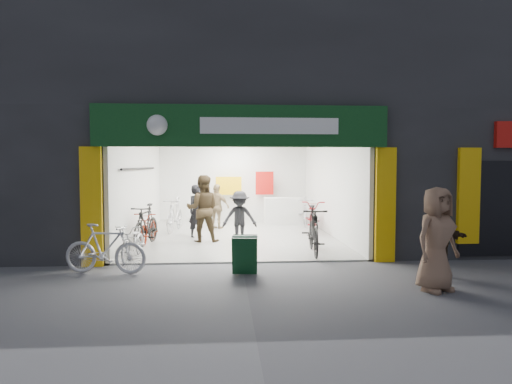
{
  "coord_description": "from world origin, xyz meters",
  "views": [
    {
      "loc": [
        -0.41,
        -10.1,
        2.21
      ],
      "look_at": [
        0.43,
        1.5,
        1.52
      ],
      "focal_mm": 32.0,
      "sensor_mm": 36.0,
      "label": 1
    }
  ],
  "objects": [
    {
      "name": "ground",
      "position": [
        0.0,
        0.0,
        0.0
      ],
      "size": [
        60.0,
        60.0,
        0.0
      ],
      "primitive_type": "plane",
      "color": "#56565B",
      "rests_on": "ground"
    },
    {
      "name": "bike_right_mid",
      "position": [
        2.5,
        4.48,
        0.53
      ],
      "size": [
        1.05,
        2.12,
        1.07
      ],
      "primitive_type": "imported",
      "rotation": [
        0.0,
        0.0,
        -0.17
      ],
      "color": "maroon",
      "rests_on": "ground"
    },
    {
      "name": "pedestrian_near",
      "position": [
        3.3,
        -2.47,
        0.91
      ],
      "size": [
        1.05,
        0.9,
        1.83
      ],
      "primitive_type": "imported",
      "rotation": [
        0.0,
        0.0,
        0.43
      ],
      "color": "brown",
      "rests_on": "ground"
    },
    {
      "name": "sandwich_board",
      "position": [
        0.02,
        -1.03,
        0.42
      ],
      "size": [
        0.54,
        0.56,
        0.77
      ],
      "rotation": [
        0.0,
        0.0,
        -0.11
      ],
      "color": "#0D361A",
      "rests_on": "ground"
    },
    {
      "name": "bike_left_midfront",
      "position": [
        -2.5,
        2.35,
        0.57
      ],
      "size": [
        0.83,
        1.97,
        1.15
      ],
      "primitive_type": "imported",
      "rotation": [
        0.0,
        0.0,
        -0.16
      ],
      "color": "black",
      "rests_on": "ground"
    },
    {
      "name": "pedestrian_far",
      "position": [
        3.78,
        -1.62,
        0.74
      ],
      "size": [
        1.38,
        1.14,
        1.48
      ],
      "primitive_type": "imported",
      "rotation": [
        0.0,
        0.0,
        0.6
      ],
      "color": "#322416",
      "rests_on": "ground"
    },
    {
      "name": "bike_right_front",
      "position": [
        1.8,
        0.88,
        0.6
      ],
      "size": [
        0.77,
        2.05,
        1.2
      ],
      "primitive_type": "imported",
      "rotation": [
        0.0,
        0.0,
        -0.1
      ],
      "color": "black",
      "rests_on": "ground"
    },
    {
      "name": "customer_b",
      "position": [
        -0.99,
        2.82,
        0.96
      ],
      "size": [
        0.96,
        0.76,
        1.92
      ],
      "primitive_type": "imported",
      "rotation": [
        0.0,
        0.0,
        3.11
      ],
      "color": "#392B19",
      "rests_on": "ground"
    },
    {
      "name": "bike_right_back",
      "position": [
        2.5,
        5.9,
        0.53
      ],
      "size": [
        0.76,
        1.82,
        1.06
      ],
      "primitive_type": "imported",
      "rotation": [
        0.0,
        0.0,
        -0.15
      ],
      "color": "#B0B0B4",
      "rests_on": "ground"
    },
    {
      "name": "parked_bike",
      "position": [
        -2.8,
        -0.76,
        0.51
      ],
      "size": [
        1.76,
        0.77,
        1.02
      ],
      "primitive_type": "imported",
      "rotation": [
        0.0,
        0.0,
        1.39
      ],
      "color": "silver",
      "rests_on": "ground"
    },
    {
      "name": "customer_d",
      "position": [
        -0.62,
        5.4,
        0.78
      ],
      "size": [
        0.98,
        0.77,
        1.56
      ],
      "primitive_type": "imported",
      "rotation": [
        0.0,
        0.0,
        2.64
      ],
      "color": "#8C7451",
      "rests_on": "ground"
    },
    {
      "name": "building",
      "position": [
        0.91,
        4.99,
        4.31
      ],
      "size": [
        17.0,
        10.27,
        8.0
      ],
      "color": "#232326",
      "rests_on": "ground"
    },
    {
      "name": "bike_left_midback",
      "position": [
        -2.5,
        2.84,
        0.44
      ],
      "size": [
        0.72,
        1.73,
        0.89
      ],
      "primitive_type": "imported",
      "rotation": [
        0.0,
        0.0,
        -0.08
      ],
      "color": "maroon",
      "rests_on": "ground"
    },
    {
      "name": "bike_left_front",
      "position": [
        -2.5,
        0.6,
        0.42
      ],
      "size": [
        0.72,
        1.65,
        0.84
      ],
      "primitive_type": "imported",
      "rotation": [
        0.0,
        0.0,
        -0.1
      ],
      "color": "#AAA9AE",
      "rests_on": "ground"
    },
    {
      "name": "customer_a",
      "position": [
        -1.2,
        3.62,
        0.81
      ],
      "size": [
        0.7,
        0.67,
        1.62
      ],
      "primitive_type": "imported",
      "rotation": [
        0.0,
        0.0,
        0.67
      ],
      "color": "black",
      "rests_on": "ground"
    },
    {
      "name": "bike_left_back",
      "position": [
        -1.99,
        4.9,
        0.57
      ],
      "size": [
        0.83,
        1.96,
        1.14
      ],
      "primitive_type": "imported",
      "rotation": [
        0.0,
        0.0,
        -0.16
      ],
      "color": "#B8B7BD",
      "rests_on": "ground"
    },
    {
      "name": "customer_c",
      "position": [
        0.04,
        2.55,
        0.74
      ],
      "size": [
        0.96,
        0.55,
        1.48
      ],
      "primitive_type": "imported",
      "rotation": [
        0.0,
        0.0,
        -0.0
      ],
      "color": "black",
      "rests_on": "ground"
    }
  ]
}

